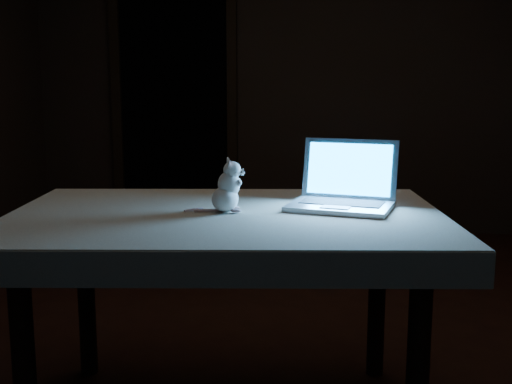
# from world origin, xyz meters

# --- Properties ---
(floor) EXTENTS (5.00, 5.00, 0.00)m
(floor) POSITION_xyz_m (0.00, 0.00, 0.00)
(floor) COLOR black
(floor) RESTS_ON ground
(back_wall) EXTENTS (4.50, 0.04, 2.60)m
(back_wall) POSITION_xyz_m (0.00, 2.50, 1.30)
(back_wall) COLOR black
(back_wall) RESTS_ON ground
(doorway) EXTENTS (1.06, 0.36, 2.13)m
(doorway) POSITION_xyz_m (-1.10, 2.50, 1.06)
(doorway) COLOR black
(doorway) RESTS_ON back_wall
(table) EXTENTS (1.50, 1.04, 0.76)m
(table) POSITION_xyz_m (-0.21, -0.61, 0.38)
(table) COLOR black
(table) RESTS_ON floor
(tablecloth) EXTENTS (1.67, 1.25, 0.10)m
(tablecloth) POSITION_xyz_m (-0.16, -0.55, 0.72)
(tablecloth) COLOR beige
(tablecloth) RESTS_ON table
(laptop) EXTENTS (0.43, 0.40, 0.25)m
(laptop) POSITION_xyz_m (0.20, -0.51, 0.90)
(laptop) COLOR #B1B2B6
(laptop) RESTS_ON tablecloth
(plush_mouse) EXTENTS (0.14, 0.14, 0.19)m
(plush_mouse) POSITION_xyz_m (-0.21, -0.60, 0.87)
(plush_mouse) COLOR white
(plush_mouse) RESTS_ON tablecloth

